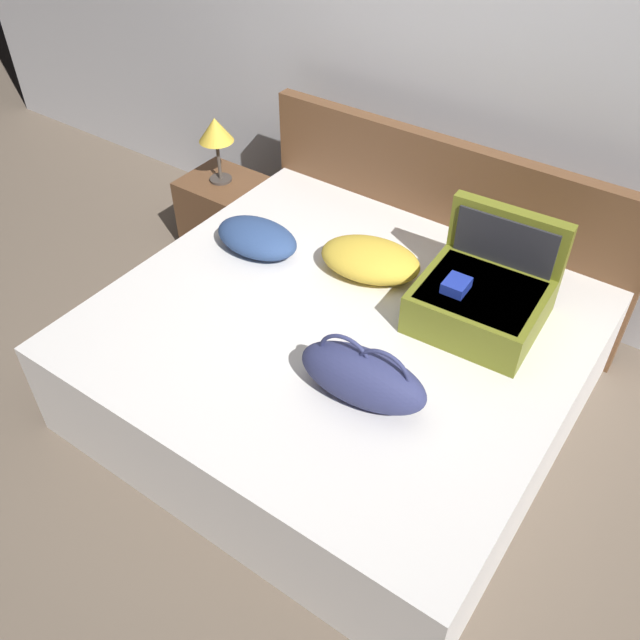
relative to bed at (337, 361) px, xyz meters
name	(u,v)px	position (x,y,z in m)	size (l,w,h in m)	color
ground_plane	(287,453)	(0.00, -0.40, -0.26)	(12.00, 12.00, 0.00)	#6B5B4C
back_wall	(489,52)	(0.00, 1.25, 1.04)	(8.00, 0.10, 2.60)	silver
bed	(337,361)	(0.00, 0.00, 0.00)	(2.02, 1.86, 0.51)	silver
headboard	(440,225)	(0.00, 0.97, 0.22)	(2.06, 0.08, 0.96)	brown
hard_case_large	(483,296)	(0.50, 0.36, 0.39)	(0.54, 0.53, 0.45)	olive
duffel_bag	(363,377)	(0.33, -0.33, 0.38)	(0.53, 0.26, 0.29)	navy
pillow_near_headboard	(257,238)	(-0.61, 0.20, 0.33)	(0.44, 0.27, 0.15)	navy
pillow_center_head	(370,260)	(-0.07, 0.36, 0.34)	(0.48, 0.31, 0.16)	gold
nightstand	(225,213)	(-1.29, 0.68, -0.03)	(0.44, 0.40, 0.46)	brown
table_lamp	(216,132)	(-1.29, 0.68, 0.50)	(0.20, 0.20, 0.39)	#3F3833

